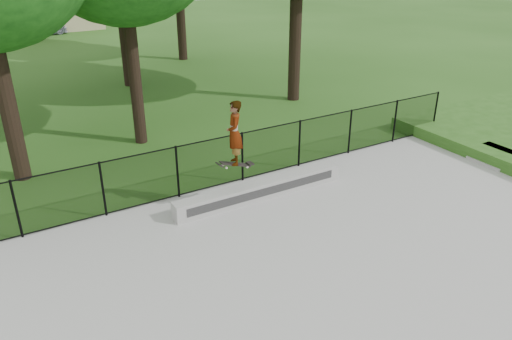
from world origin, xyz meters
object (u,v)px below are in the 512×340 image
at_px(grind_ledge, 261,190).
at_px(skater_airborne, 234,134).
at_px(car_b, 11,31).
at_px(car_c, 36,27).

bearing_deg(grind_ledge, skater_airborne, -174.72).
distance_m(grind_ledge, car_b, 28.91).
bearing_deg(car_b, grind_ledge, -149.55).
height_order(car_b, skater_airborne, skater_airborne).
relative_size(car_b, skater_airborne, 1.95).
height_order(grind_ledge, car_b, car_b).
bearing_deg(car_c, car_b, 108.44).
relative_size(grind_ledge, skater_airborne, 2.73).
distance_m(car_b, skater_airborne, 28.95).
bearing_deg(skater_airborne, grind_ledge, 5.28).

